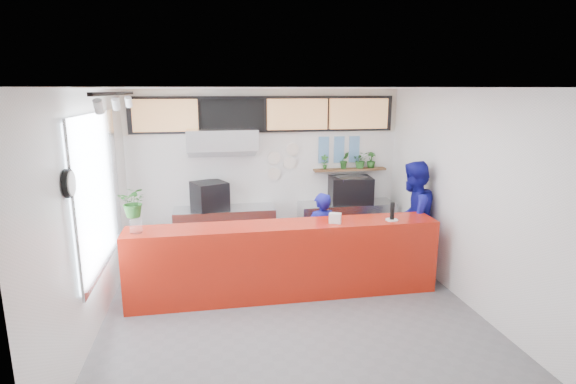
# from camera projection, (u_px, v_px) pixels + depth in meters

# --- Properties ---
(floor) EXTENTS (5.00, 5.00, 0.00)m
(floor) POSITION_uv_depth(u_px,v_px,m) (290.00, 307.00, 6.31)
(floor) COLOR slate
(floor) RESTS_ON ground
(ceiling) EXTENTS (5.00, 5.00, 0.00)m
(ceiling) POSITION_uv_depth(u_px,v_px,m) (290.00, 88.00, 5.64)
(ceiling) COLOR silver
(wall_back) EXTENTS (5.00, 0.00, 5.00)m
(wall_back) POSITION_uv_depth(u_px,v_px,m) (266.00, 171.00, 8.37)
(wall_back) COLOR white
(wall_back) RESTS_ON ground
(wall_left) EXTENTS (0.00, 5.00, 5.00)m
(wall_left) POSITION_uv_depth(u_px,v_px,m) (91.00, 213.00, 5.55)
(wall_left) COLOR white
(wall_left) RESTS_ON ground
(wall_right) EXTENTS (0.00, 5.00, 5.00)m
(wall_right) POSITION_uv_depth(u_px,v_px,m) (462.00, 196.00, 6.40)
(wall_right) COLOR white
(wall_right) RESTS_ON ground
(service_counter) EXTENTS (4.50, 0.60, 1.10)m
(service_counter) POSITION_uv_depth(u_px,v_px,m) (285.00, 260.00, 6.57)
(service_counter) COLOR #B11C0C
(service_counter) RESTS_ON ground
(cream_band) EXTENTS (5.00, 0.02, 0.80)m
(cream_band) POSITION_uv_depth(u_px,v_px,m) (265.00, 111.00, 8.12)
(cream_band) COLOR beige
(cream_band) RESTS_ON wall_back
(prep_bench) EXTENTS (1.80, 0.60, 0.90)m
(prep_bench) POSITION_uv_depth(u_px,v_px,m) (225.00, 232.00, 8.18)
(prep_bench) COLOR #B2B5BA
(prep_bench) RESTS_ON ground
(panini_oven) EXTENTS (0.71, 0.71, 0.49)m
(panini_oven) POSITION_uv_depth(u_px,v_px,m) (210.00, 196.00, 7.99)
(panini_oven) COLOR black
(panini_oven) RESTS_ON prep_bench
(extraction_hood) EXTENTS (1.20, 0.70, 0.35)m
(extraction_hood) POSITION_uv_depth(u_px,v_px,m) (222.00, 139.00, 7.76)
(extraction_hood) COLOR #B2B5BA
(extraction_hood) RESTS_ON ceiling
(hood_lip) EXTENTS (1.20, 0.69, 0.31)m
(hood_lip) POSITION_uv_depth(u_px,v_px,m) (223.00, 151.00, 7.80)
(hood_lip) COLOR #B2B5BA
(hood_lip) RESTS_ON ceiling
(right_bench) EXTENTS (1.80, 0.60, 0.90)m
(right_bench) POSITION_uv_depth(u_px,v_px,m) (346.00, 225.00, 8.58)
(right_bench) COLOR #B2B5BA
(right_bench) RESTS_ON ground
(espresso_machine) EXTENTS (0.81, 0.61, 0.49)m
(espresso_machine) POSITION_uv_depth(u_px,v_px,m) (350.00, 190.00, 8.43)
(espresso_machine) COLOR black
(espresso_machine) RESTS_ON right_bench
(espresso_tray) EXTENTS (0.64, 0.52, 0.05)m
(espresso_tray) POSITION_uv_depth(u_px,v_px,m) (351.00, 178.00, 8.38)
(espresso_tray) COLOR #A2A4A9
(espresso_tray) RESTS_ON espresso_machine
(herb_shelf) EXTENTS (1.40, 0.18, 0.04)m
(herb_shelf) POSITION_uv_depth(u_px,v_px,m) (350.00, 169.00, 8.55)
(herb_shelf) COLOR brown
(herb_shelf) RESTS_ON wall_back
(menu_board_far_left) EXTENTS (1.10, 0.10, 0.55)m
(menu_board_far_left) POSITION_uv_depth(u_px,v_px,m) (165.00, 116.00, 7.73)
(menu_board_far_left) COLOR tan
(menu_board_far_left) RESTS_ON wall_back
(menu_board_mid_left) EXTENTS (1.10, 0.10, 0.55)m
(menu_board_mid_left) POSITION_uv_depth(u_px,v_px,m) (233.00, 115.00, 7.93)
(menu_board_mid_left) COLOR black
(menu_board_mid_left) RESTS_ON wall_back
(menu_board_mid_right) EXTENTS (1.10, 0.10, 0.55)m
(menu_board_mid_right) POSITION_uv_depth(u_px,v_px,m) (297.00, 114.00, 8.12)
(menu_board_mid_right) COLOR tan
(menu_board_mid_right) RESTS_ON wall_back
(menu_board_far_right) EXTENTS (1.10, 0.10, 0.55)m
(menu_board_far_right) POSITION_uv_depth(u_px,v_px,m) (359.00, 114.00, 8.32)
(menu_board_far_right) COLOR tan
(menu_board_far_right) RESTS_ON wall_back
(soffit) EXTENTS (4.80, 0.04, 0.65)m
(soffit) POSITION_uv_depth(u_px,v_px,m) (266.00, 114.00, 8.10)
(soffit) COLOR black
(soffit) RESTS_ON wall_back
(window_pane) EXTENTS (0.04, 2.20, 1.90)m
(window_pane) POSITION_uv_depth(u_px,v_px,m) (98.00, 191.00, 5.80)
(window_pane) COLOR silver
(window_pane) RESTS_ON wall_left
(window_frame) EXTENTS (0.03, 2.30, 2.00)m
(window_frame) POSITION_uv_depth(u_px,v_px,m) (99.00, 191.00, 5.80)
(window_frame) COLOR #B2B5BA
(window_frame) RESTS_ON wall_left
(wall_clock_rim) EXTENTS (0.05, 0.30, 0.30)m
(wall_clock_rim) POSITION_uv_depth(u_px,v_px,m) (68.00, 184.00, 4.57)
(wall_clock_rim) COLOR black
(wall_clock_rim) RESTS_ON wall_left
(wall_clock_face) EXTENTS (0.02, 0.26, 0.26)m
(wall_clock_face) POSITION_uv_depth(u_px,v_px,m) (71.00, 183.00, 4.57)
(wall_clock_face) COLOR white
(wall_clock_face) RESTS_ON wall_left
(track_rail) EXTENTS (0.05, 2.40, 0.04)m
(track_rail) POSITION_uv_depth(u_px,v_px,m) (115.00, 93.00, 5.30)
(track_rail) COLOR black
(track_rail) RESTS_ON ceiling
(dec_plate_a) EXTENTS (0.24, 0.03, 0.24)m
(dec_plate_a) POSITION_uv_depth(u_px,v_px,m) (274.00, 158.00, 8.32)
(dec_plate_a) COLOR silver
(dec_plate_a) RESTS_ON wall_back
(dec_plate_b) EXTENTS (0.24, 0.03, 0.24)m
(dec_plate_b) POSITION_uv_depth(u_px,v_px,m) (290.00, 163.00, 8.39)
(dec_plate_b) COLOR silver
(dec_plate_b) RESTS_ON wall_back
(dec_plate_c) EXTENTS (0.24, 0.03, 0.24)m
(dec_plate_c) POSITION_uv_depth(u_px,v_px,m) (274.00, 174.00, 8.38)
(dec_plate_c) COLOR silver
(dec_plate_c) RESTS_ON wall_back
(dec_plate_d) EXTENTS (0.24, 0.03, 0.24)m
(dec_plate_d) POSITION_uv_depth(u_px,v_px,m) (293.00, 149.00, 8.34)
(dec_plate_d) COLOR silver
(dec_plate_d) RESTS_ON wall_back
(photo_frame_a) EXTENTS (0.20, 0.02, 0.25)m
(photo_frame_a) POSITION_uv_depth(u_px,v_px,m) (324.00, 143.00, 8.43)
(photo_frame_a) COLOR #598CBF
(photo_frame_a) RESTS_ON wall_back
(photo_frame_b) EXTENTS (0.20, 0.02, 0.25)m
(photo_frame_b) POSITION_uv_depth(u_px,v_px,m) (339.00, 143.00, 8.48)
(photo_frame_b) COLOR #598CBF
(photo_frame_b) RESTS_ON wall_back
(photo_frame_c) EXTENTS (0.20, 0.02, 0.25)m
(photo_frame_c) POSITION_uv_depth(u_px,v_px,m) (354.00, 143.00, 8.53)
(photo_frame_c) COLOR #598CBF
(photo_frame_c) RESTS_ON wall_back
(photo_frame_d) EXTENTS (0.20, 0.02, 0.25)m
(photo_frame_d) POSITION_uv_depth(u_px,v_px,m) (324.00, 157.00, 8.49)
(photo_frame_d) COLOR #598CBF
(photo_frame_d) RESTS_ON wall_back
(photo_frame_e) EXTENTS (0.20, 0.02, 0.25)m
(photo_frame_e) POSITION_uv_depth(u_px,v_px,m) (339.00, 156.00, 8.54)
(photo_frame_e) COLOR #598CBF
(photo_frame_e) RESTS_ON wall_back
(photo_frame_f) EXTENTS (0.20, 0.02, 0.25)m
(photo_frame_f) POSITION_uv_depth(u_px,v_px,m) (354.00, 156.00, 8.59)
(photo_frame_f) COLOR #598CBF
(photo_frame_f) RESTS_ON wall_back
(staff_center) EXTENTS (0.58, 0.45, 1.42)m
(staff_center) POSITION_uv_depth(u_px,v_px,m) (321.00, 236.00, 7.13)
(staff_center) COLOR navy
(staff_center) RESTS_ON ground
(staff_right) EXTENTS (1.15, 1.10, 1.88)m
(staff_right) POSITION_uv_depth(u_px,v_px,m) (412.00, 218.00, 7.32)
(staff_right) COLOR navy
(staff_right) RESTS_ON ground
(herb_a) EXTENTS (0.17, 0.13, 0.28)m
(herb_a) POSITION_uv_depth(u_px,v_px,m) (325.00, 162.00, 8.43)
(herb_a) COLOR #255C20
(herb_a) RESTS_ON herb_shelf
(herb_b) EXTENTS (0.20, 0.17, 0.32)m
(herb_b) POSITION_uv_depth(u_px,v_px,m) (345.00, 160.00, 8.49)
(herb_b) COLOR #255C20
(herb_b) RESTS_ON herb_shelf
(herb_c) EXTENTS (0.33, 0.30, 0.31)m
(herb_c) POSITION_uv_depth(u_px,v_px,m) (361.00, 160.00, 8.55)
(herb_c) COLOR #255C20
(herb_c) RESTS_ON herb_shelf
(herb_d) EXTENTS (0.17, 0.16, 0.30)m
(herb_d) POSITION_uv_depth(u_px,v_px,m) (371.00, 160.00, 8.58)
(herb_d) COLOR #255C20
(herb_d) RESTS_ON herb_shelf
(glass_vase) EXTENTS (0.19, 0.19, 0.20)m
(glass_vase) POSITION_uv_depth(u_px,v_px,m) (136.00, 225.00, 6.03)
(glass_vase) COLOR silver
(glass_vase) RESTS_ON service_counter
(basil_vase) EXTENTS (0.42, 0.37, 0.42)m
(basil_vase) POSITION_uv_depth(u_px,v_px,m) (134.00, 202.00, 5.96)
(basil_vase) COLOR #255C20
(basil_vase) RESTS_ON glass_vase
(napkin_holder) EXTENTS (0.20, 0.17, 0.15)m
(napkin_holder) POSITION_uv_depth(u_px,v_px,m) (335.00, 218.00, 6.47)
(napkin_holder) COLOR silver
(napkin_holder) RESTS_ON service_counter
(white_plate) EXTENTS (0.24, 0.24, 0.01)m
(white_plate) POSITION_uv_depth(u_px,v_px,m) (392.00, 220.00, 6.63)
(white_plate) COLOR silver
(white_plate) RESTS_ON service_counter
(pepper_mill) EXTENTS (0.07, 0.07, 0.25)m
(pepper_mill) POSITION_uv_depth(u_px,v_px,m) (392.00, 211.00, 6.60)
(pepper_mill) COLOR black
(pepper_mill) RESTS_ON white_plate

